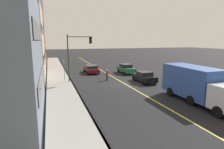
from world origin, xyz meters
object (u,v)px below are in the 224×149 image
at_px(street_sign_post, 64,69).
at_px(traffic_light_mast, 77,50).
at_px(pedestrian_with_backpack, 107,74).
at_px(car_black, 144,77).
at_px(car_green, 126,69).
at_px(car_maroon, 91,69).
at_px(truck_blue, 198,84).

bearing_deg(street_sign_post, traffic_light_mast, -126.32).
bearing_deg(pedestrian_with_backpack, traffic_light_mast, 86.07).
xyz_separation_m(pedestrian_with_backpack, street_sign_post, (1.53, 5.87, 0.82)).
bearing_deg(car_black, traffic_light_mast, 70.63).
bearing_deg(street_sign_post, pedestrian_with_backpack, -104.58).
xyz_separation_m(car_green, traffic_light_mast, (-4.27, 9.09, 3.54)).
distance_m(car_black, pedestrian_with_backpack, 5.30).
xyz_separation_m(car_maroon, pedestrian_with_backpack, (-6.88, -0.80, 0.24)).
relative_size(car_green, car_maroon, 0.92).
xyz_separation_m(car_black, car_green, (7.33, -0.39, 0.06)).
bearing_deg(pedestrian_with_backpack, truck_blue, -156.50).
height_order(pedestrian_with_backpack, street_sign_post, street_sign_post).
xyz_separation_m(car_maroon, street_sign_post, (-5.35, 5.07, 1.06)).
distance_m(traffic_light_mast, street_sign_post, 3.32).
bearing_deg(traffic_light_mast, car_maroon, -27.19).
xyz_separation_m(car_black, truck_blue, (-9.06, -0.63, 0.97)).
xyz_separation_m(traffic_light_mast, street_sign_post, (1.24, 1.69, -2.58)).
distance_m(car_green, traffic_light_mast, 10.65).
relative_size(car_maroon, pedestrian_with_backpack, 2.84).
height_order(car_maroon, traffic_light_mast, traffic_light_mast).
bearing_deg(car_green, traffic_light_mast, 115.16).
height_order(car_black, car_maroon, car_black).
height_order(car_black, pedestrian_with_backpack, pedestrian_with_backpack).
relative_size(car_black, truck_blue, 0.49).
bearing_deg(car_green, street_sign_post, 105.71).
relative_size(car_green, truck_blue, 0.52).
relative_size(car_black, car_green, 0.95).
bearing_deg(car_maroon, traffic_light_mast, 152.81).
xyz_separation_m(car_green, car_maroon, (2.32, 5.70, -0.10)).
bearing_deg(car_maroon, truck_blue, -162.37).
relative_size(car_black, street_sign_post, 1.36).
distance_m(car_maroon, traffic_light_mast, 8.25).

